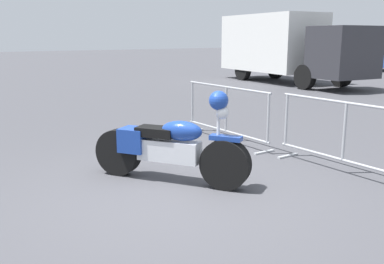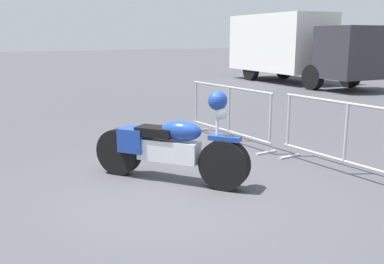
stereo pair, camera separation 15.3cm
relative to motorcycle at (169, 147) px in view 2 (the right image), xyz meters
name	(u,v)px [view 2 (the right image)]	position (x,y,z in m)	size (l,w,h in m)	color
ground_plane	(171,197)	(0.54, -0.33, -0.50)	(120.00, 120.00, 0.00)	#424247
motorcycle	(169,147)	(0.00, 0.00, 0.00)	(2.10, 1.30, 1.30)	black
crowd_barrier_near	(229,113)	(-1.27, 2.22, 0.06)	(2.37, 0.58, 1.07)	#9EA0A5
crowd_barrier_far	(346,137)	(1.27, 2.22, 0.06)	(2.37, 0.58, 1.07)	#9EA0A5
box_truck	(293,45)	(-7.90, 11.74, 1.14)	(7.98, 3.60, 2.98)	silver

